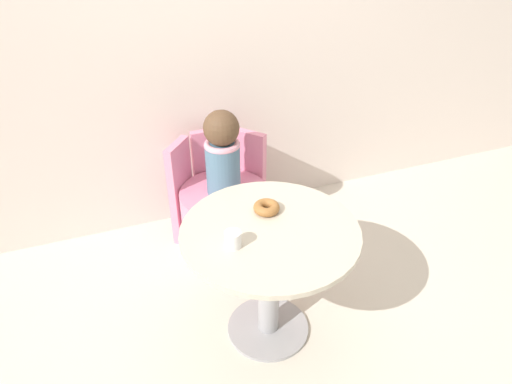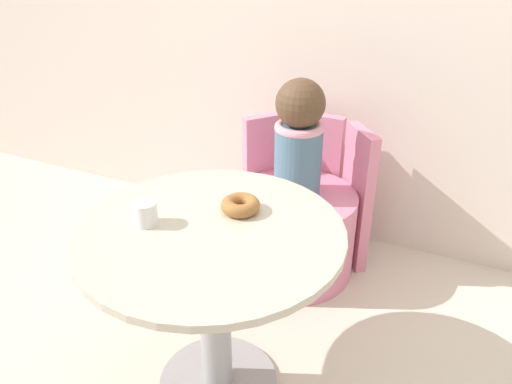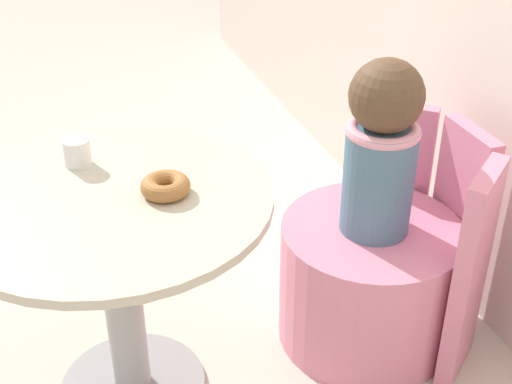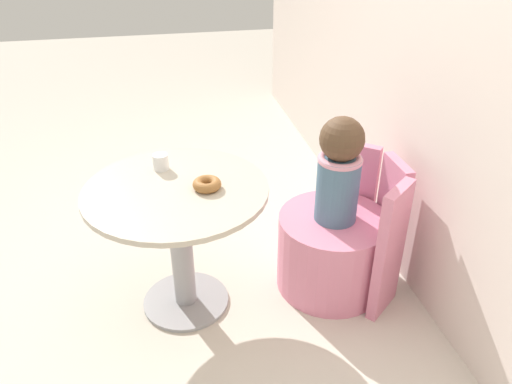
{
  "view_description": "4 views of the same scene",
  "coord_description": "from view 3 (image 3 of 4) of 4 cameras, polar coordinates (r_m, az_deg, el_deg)",
  "views": [
    {
      "loc": [
        -0.7,
        -1.53,
        1.91
      ],
      "look_at": [
        -0.03,
        0.27,
        0.65
      ],
      "focal_mm": 32.0,
      "sensor_mm": 36.0,
      "label": 1
    },
    {
      "loc": [
        0.56,
        -1.13,
        1.46
      ],
      "look_at": [
        -0.08,
        0.29,
        0.62
      ],
      "focal_mm": 35.0,
      "sensor_mm": 36.0,
      "label": 2
    },
    {
      "loc": [
        1.46,
        -0.2,
        1.57
      ],
      "look_at": [
        -0.08,
        0.33,
        0.6
      ],
      "focal_mm": 50.0,
      "sensor_mm": 36.0,
      "label": 3
    },
    {
      "loc": [
        1.83,
        -0.1,
        1.73
      ],
      "look_at": [
        -0.09,
        0.31,
        0.59
      ],
      "focal_mm": 35.0,
      "sensor_mm": 36.0,
      "label": 4
    }
  ],
  "objects": [
    {
      "name": "cup",
      "position": [
        1.94,
        -14.12,
        3.11
      ],
      "size": [
        0.07,
        0.07,
        0.07
      ],
      "color": "white",
      "rests_on": "round_table"
    },
    {
      "name": "tub_chair",
      "position": [
        2.24,
        8.93,
        -7.14
      ],
      "size": [
        0.54,
        0.54,
        0.4
      ],
      "color": "pink",
      "rests_on": "ground_plane"
    },
    {
      "name": "booth_backrest",
      "position": [
        2.27,
        14.31,
        -3.11
      ],
      "size": [
        0.64,
        0.24,
        0.68
      ],
      "color": "pink",
      "rests_on": "ground_plane"
    },
    {
      "name": "donut",
      "position": [
        1.77,
        -7.25,
        0.47
      ],
      "size": [
        0.12,
        0.12,
        0.04
      ],
      "color": "#9E6633",
      "rests_on": "round_table"
    },
    {
      "name": "child_figure",
      "position": [
        1.99,
        10.0,
        3.56
      ],
      "size": [
        0.21,
        0.21,
        0.52
      ],
      "color": "slate",
      "rests_on": "tub_chair"
    },
    {
      "name": "round_table",
      "position": [
        1.89,
        -11.04,
        -4.77
      ],
      "size": [
        0.81,
        0.81,
        0.66
      ],
      "color": "#99999E",
      "rests_on": "ground_plane"
    }
  ]
}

